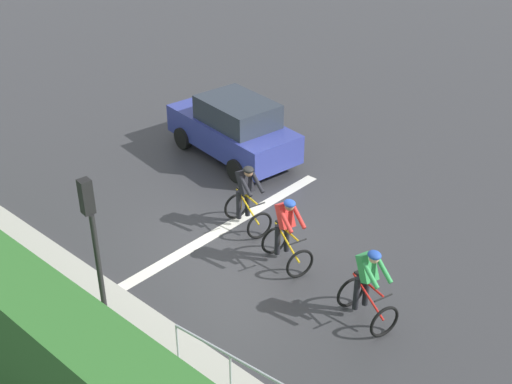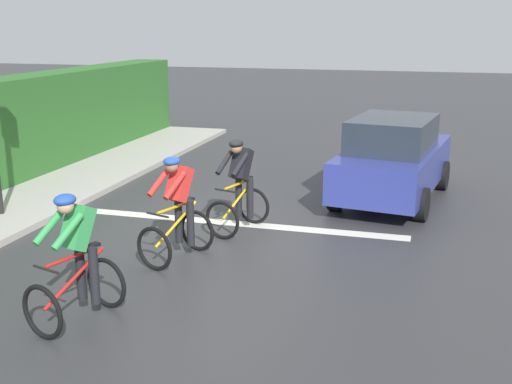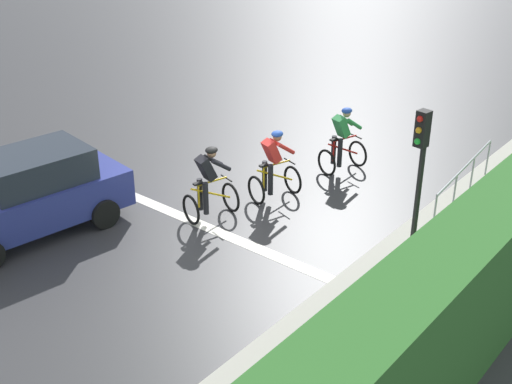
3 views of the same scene
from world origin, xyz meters
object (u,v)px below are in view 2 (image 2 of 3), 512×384
object	(u,v)px
cyclist_second	(177,210)
cyclist_mid	(239,187)
cyclist_lead	(76,261)
car_navy	(393,159)

from	to	relation	value
cyclist_second	cyclist_mid	world-z (taller)	same
cyclist_lead	cyclist_mid	xyz separation A→B (m)	(-0.86, -3.94, 0.00)
cyclist_lead	cyclist_second	world-z (taller)	same
cyclist_lead	car_navy	bearing A→B (deg)	-116.24
cyclist_lead	cyclist_second	xyz separation A→B (m)	(-0.36, -2.32, 0.00)
cyclist_mid	car_navy	bearing A→B (deg)	-131.42
cyclist_mid	car_navy	xyz separation A→B (m)	(-2.46, -2.79, 0.08)
cyclist_lead	car_navy	xyz separation A→B (m)	(-3.32, -6.73, 0.08)
cyclist_mid	cyclist_second	bearing A→B (deg)	72.90
cyclist_lead	cyclist_second	size ratio (longest dim) A/B	1.00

